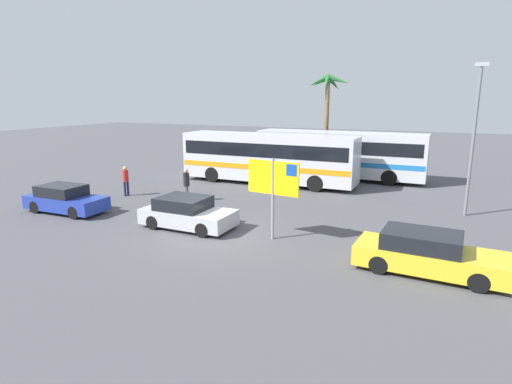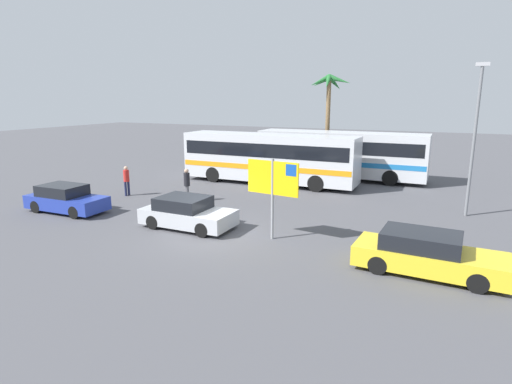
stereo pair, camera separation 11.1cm
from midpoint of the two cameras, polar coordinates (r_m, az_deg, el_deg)
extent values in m
plane|color=#4C4C51|center=(17.16, -6.03, -5.78)|extent=(120.00, 120.00, 0.00)
cube|color=silver|center=(26.84, 1.56, 4.82)|extent=(11.32, 2.50, 2.90)
cube|color=black|center=(26.77, 1.57, 5.98)|extent=(10.87, 2.52, 0.84)
cube|color=orange|center=(26.91, 1.56, 3.74)|extent=(11.21, 2.52, 0.32)
cylinder|color=black|center=(26.95, 9.38, 2.04)|extent=(1.00, 0.28, 1.00)
cylinder|color=black|center=(24.83, 8.00, 1.18)|extent=(1.00, 0.28, 1.00)
cylinder|color=black|center=(29.53, -3.88, 3.12)|extent=(1.00, 0.28, 1.00)
cylinder|color=black|center=(27.61, -6.09, 2.40)|extent=(1.00, 0.28, 1.00)
cube|color=silver|center=(29.14, 11.23, 5.21)|extent=(11.32, 2.50, 2.90)
cube|color=black|center=(29.08, 11.28, 6.29)|extent=(10.87, 2.52, 0.84)
cube|color=#1E70B7|center=(29.21, 11.19, 4.22)|extent=(11.21, 2.52, 0.32)
cylinder|color=black|center=(29.83, 18.20, 2.60)|extent=(1.00, 0.28, 1.00)
cylinder|color=black|center=(27.64, 17.66, 1.87)|extent=(1.00, 0.28, 1.00)
cylinder|color=black|center=(31.35, 5.36, 3.66)|extent=(1.00, 0.28, 1.00)
cylinder|color=black|center=(29.27, 3.91, 3.03)|extent=(1.00, 0.28, 1.00)
cylinder|color=gray|center=(16.11, 2.12, -1.02)|extent=(0.11, 0.11, 3.20)
cube|color=yellow|center=(15.93, 2.15, 1.95)|extent=(2.19, 0.34, 1.30)
cube|color=#1447A8|center=(15.49, 4.73, 3.00)|extent=(0.45, 0.13, 0.44)
cube|color=#23389E|center=(22.19, -24.66, -1.31)|extent=(4.05, 1.72, 0.64)
cube|color=black|center=(22.25, -25.22, 0.20)|extent=(2.12, 1.55, 0.52)
cylinder|color=black|center=(21.84, -20.96, -1.70)|extent=(0.60, 0.17, 0.60)
cylinder|color=black|center=(20.84, -23.84, -2.62)|extent=(0.60, 0.17, 0.60)
cylinder|color=black|center=(23.63, -25.30, -1.03)|extent=(0.60, 0.17, 0.60)
cylinder|color=black|center=(22.71, -28.14, -1.85)|extent=(0.60, 0.17, 0.60)
cube|color=#B7BABF|center=(18.03, -9.41, -3.35)|extent=(3.98, 1.91, 0.64)
cube|color=black|center=(18.02, -10.10, -1.48)|extent=(2.08, 1.74, 0.52)
cylinder|color=black|center=(18.15, -4.64, -3.72)|extent=(0.60, 0.17, 0.60)
cylinder|color=black|center=(16.75, -7.57, -5.21)|extent=(0.60, 0.17, 0.60)
cylinder|color=black|center=(19.45, -10.94, -2.79)|extent=(0.60, 0.17, 0.60)
cylinder|color=black|center=(18.15, -14.13, -4.07)|extent=(0.60, 0.17, 0.60)
cube|color=yellow|center=(14.36, 22.44, -8.42)|extent=(4.60, 1.98, 0.64)
cube|color=black|center=(14.19, 21.54, -6.11)|extent=(2.43, 1.73, 0.52)
cylinder|color=black|center=(15.15, 27.99, -8.61)|extent=(0.61, 0.19, 0.60)
cylinder|color=black|center=(13.66, 27.99, -10.91)|extent=(0.61, 0.19, 0.60)
cylinder|color=black|center=(15.32, 17.42, -7.44)|extent=(0.61, 0.19, 0.60)
cylinder|color=black|center=(13.84, 16.20, -9.56)|extent=(0.61, 0.19, 0.60)
cylinder|color=#4C4C51|center=(22.58, -9.65, -0.21)|extent=(0.13, 0.13, 0.87)
cylinder|color=#4C4C51|center=(22.41, -9.53, -0.30)|extent=(0.13, 0.13, 0.87)
cylinder|color=black|center=(22.33, -9.66, 1.70)|extent=(0.32, 0.32, 0.69)
sphere|color=tan|center=(22.25, -9.71, 2.87)|extent=(0.24, 0.24, 0.24)
cylinder|color=#1E2347|center=(24.74, -17.25, 0.46)|extent=(0.13, 0.13, 0.82)
cylinder|color=#1E2347|center=(24.67, -17.64, 0.41)|extent=(0.13, 0.13, 0.82)
cylinder|color=red|center=(24.56, -17.56, 2.11)|extent=(0.32, 0.32, 0.65)
sphere|color=tan|center=(24.49, -17.63, 3.11)|extent=(0.22, 0.22, 0.22)
cylinder|color=slate|center=(21.48, 27.43, 5.87)|extent=(0.14, 0.14, 6.77)
cube|color=#B2B2B7|center=(21.43, 28.41, 15.14)|extent=(0.56, 0.20, 0.16)
cylinder|color=brown|center=(31.74, 9.51, 8.83)|extent=(0.32, 0.32, 6.71)
cone|color=#23662D|center=(31.46, 11.12, 14.81)|extent=(1.70, 0.54, 0.87)
cone|color=#23662D|center=(32.25, 10.47, 14.43)|extent=(0.99, 1.67, 1.22)
cone|color=#23662D|center=(32.19, 8.68, 14.71)|extent=(1.69, 1.13, 1.01)
cone|color=#23662D|center=(31.31, 8.51, 14.77)|extent=(1.47, 1.51, 1.02)
cone|color=#23662D|center=(30.98, 9.56, 14.63)|extent=(0.67, 1.69, 1.14)
camera|label=1|loc=(0.06, -90.17, -0.04)|focal=29.21mm
camera|label=2|loc=(0.06, 89.83, 0.04)|focal=29.21mm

